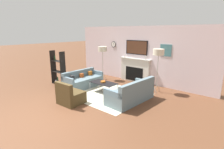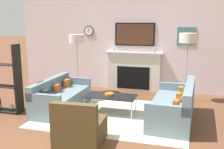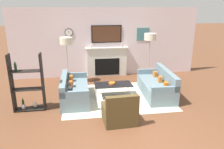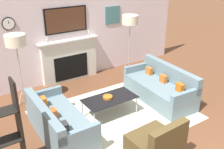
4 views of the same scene
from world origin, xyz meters
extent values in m
cube|color=silver|center=(0.00, 4.69, 1.35)|extent=(7.43, 0.07, 2.70)
cube|color=beige|center=(0.00, 4.58, 0.57)|extent=(1.59, 0.16, 1.14)
cube|color=black|center=(0.00, 4.49, 0.40)|extent=(0.99, 0.01, 0.68)
cube|color=beige|center=(0.00, 4.56, 1.16)|extent=(1.71, 0.22, 0.04)
cylinder|color=#B2AD9E|center=(-0.60, 4.53, 1.23)|extent=(0.04, 0.04, 0.10)
cylinder|color=white|center=(-0.60, 4.53, 1.32)|extent=(0.03, 0.03, 0.09)
cylinder|color=#B2AD9E|center=(0.60, 4.53, 1.23)|extent=(0.04, 0.04, 0.10)
cylinder|color=white|center=(0.60, 4.53, 1.32)|extent=(0.03, 0.03, 0.09)
cube|color=black|center=(0.00, 4.65, 1.69)|extent=(1.19, 0.04, 0.67)
cube|color=#4C2D1E|center=(0.00, 4.63, 1.69)|extent=(1.11, 0.01, 0.61)
cylinder|color=black|center=(-1.45, 4.64, 1.77)|extent=(0.31, 0.02, 0.31)
cylinder|color=silver|center=(-1.45, 4.63, 1.77)|extent=(0.26, 0.00, 0.26)
cube|color=black|center=(-1.45, 4.63, 1.81)|extent=(0.01, 0.00, 0.07)
cube|color=#41747B|center=(1.48, 4.65, 1.66)|extent=(0.51, 0.02, 0.51)
cube|color=beige|center=(0.00, 2.33, 0.01)|extent=(3.24, 2.47, 0.01)
cube|color=slate|center=(-1.27, 2.33, 0.22)|extent=(0.79, 1.77, 0.44)
cube|color=slate|center=(-1.58, 2.33, 0.59)|extent=(0.17, 1.77, 0.30)
cube|color=slate|center=(-1.27, 3.17, 0.53)|extent=(0.78, 0.10, 0.18)
cube|color=slate|center=(-1.28, 1.50, 0.53)|extent=(0.78, 0.10, 0.18)
cube|color=#B55F1F|center=(-1.39, 2.85, 0.53)|extent=(0.11, 0.19, 0.19)
cube|color=#B94F20|center=(-1.39, 2.33, 0.52)|extent=(0.10, 0.18, 0.18)
cube|color=#2A2A2B|center=(-1.39, 1.81, 0.52)|extent=(0.11, 0.19, 0.18)
cube|color=slate|center=(1.27, 2.33, 0.22)|extent=(0.92, 1.92, 0.44)
cube|color=slate|center=(1.60, 2.31, 0.63)|extent=(0.27, 1.88, 0.39)
cube|color=slate|center=(1.22, 1.45, 0.53)|extent=(0.82, 0.15, 0.18)
cube|color=slate|center=(1.32, 3.22, 0.53)|extent=(0.82, 0.15, 0.18)
cube|color=#BC5815|center=(1.36, 1.77, 0.53)|extent=(0.12, 0.20, 0.19)
cube|color=#AE5B23|center=(1.39, 2.32, 0.53)|extent=(0.11, 0.19, 0.19)
cube|color=#B25E25|center=(1.43, 2.88, 0.53)|extent=(0.11, 0.19, 0.18)
cube|color=#49391E|center=(-0.19, 0.86, 0.21)|extent=(0.81, 0.77, 0.42)
cube|color=#49391E|center=(-0.18, 0.56, 0.61)|extent=(0.79, 0.18, 0.38)
cube|color=black|center=(-0.10, 2.39, 0.41)|extent=(1.16, 0.59, 0.02)
cylinder|color=#B7B7BC|center=(-0.63, 2.13, 0.20)|extent=(0.02, 0.02, 0.41)
cylinder|color=#B7B7BC|center=(0.44, 2.13, 0.20)|extent=(0.02, 0.02, 0.41)
cylinder|color=#B7B7BC|center=(-0.63, 2.65, 0.20)|extent=(0.02, 0.02, 0.41)
cylinder|color=#B7B7BC|center=(0.44, 2.65, 0.20)|extent=(0.02, 0.02, 0.41)
cylinder|color=#BB631E|center=(-0.14, 2.41, 0.45)|extent=(0.20, 0.20, 0.05)
torus|color=#C16820|center=(-0.14, 2.41, 0.47)|extent=(0.21, 0.21, 0.02)
cylinder|color=#9E998E|center=(-1.42, 3.90, 0.13)|extent=(0.09, 0.23, 0.28)
cylinder|color=#9E998E|center=(-1.61, 3.95, 0.13)|extent=(0.17, 0.19, 0.28)
cylinder|color=#9E998E|center=(-1.55, 3.76, 0.13)|extent=(0.23, 0.07, 0.28)
cylinder|color=#9E998E|center=(-1.52, 3.87, 0.86)|extent=(0.02, 0.02, 1.20)
cylinder|color=beige|center=(-1.52, 3.87, 1.58)|extent=(0.44, 0.44, 0.24)
cylinder|color=#9E998E|center=(1.63, 3.90, 0.14)|extent=(0.09, 0.23, 0.29)
cylinder|color=#9E998E|center=(1.44, 3.95, 0.14)|extent=(0.17, 0.19, 0.29)
cylinder|color=#9E998E|center=(1.50, 3.76, 0.14)|extent=(0.23, 0.07, 0.29)
cylinder|color=#9E998E|center=(1.52, 3.87, 0.91)|extent=(0.02, 0.02, 1.26)
cylinder|color=beige|center=(1.52, 3.87, 1.66)|extent=(0.44, 0.44, 0.24)
cube|color=black|center=(-2.11, 1.86, 0.79)|extent=(0.04, 0.28, 1.58)
cube|color=black|center=(-2.50, 1.86, 0.03)|extent=(0.83, 0.28, 0.02)
cube|color=black|center=(-2.50, 1.86, 0.61)|extent=(0.83, 0.28, 0.01)
cube|color=black|center=(-2.50, 1.86, 1.11)|extent=(0.83, 0.28, 0.02)
cylinder|color=#194223|center=(-2.69, 1.92, 0.15)|extent=(0.06, 0.06, 0.23)
ellipsoid|color=silver|center=(-2.38, 1.91, 0.11)|extent=(0.11, 0.11, 0.15)
camera|label=1|loc=(4.60, -2.58, 2.47)|focal=28.00mm
camera|label=2|loc=(1.48, -3.08, 2.07)|focal=42.00mm
camera|label=3|loc=(-1.11, -3.90, 2.75)|focal=35.00mm
camera|label=4|loc=(-2.78, -1.74, 3.16)|focal=42.00mm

